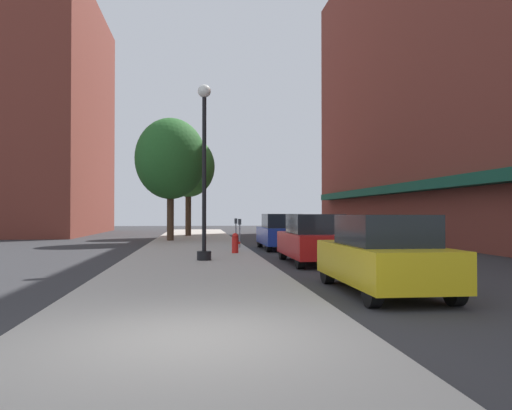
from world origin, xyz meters
TOP-DOWN VIEW (x-y plane):
  - ground_plane at (4.00, 18.00)m, footprint 90.00×90.00m
  - sidewalk_slab at (0.00, 19.00)m, footprint 4.80×50.00m
  - building_right_brick at (14.99, 22.00)m, footprint 6.80×40.00m
  - building_far_background at (-11.01, 37.00)m, footprint 6.80×18.00m
  - lamppost at (0.34, 10.85)m, footprint 0.48×0.48m
  - fire_hydrant at (1.61, 13.85)m, footprint 0.33×0.26m
  - parking_meter_near at (2.05, 17.01)m, footprint 0.14×0.09m
  - parking_meter_far at (2.05, 19.30)m, footprint 0.14×0.09m
  - tree_near at (-0.48, 29.98)m, footprint 3.68×3.68m
  - tree_mid at (-1.41, 23.79)m, footprint 4.09×4.09m
  - car_yellow at (4.00, 3.96)m, footprint 1.80×4.30m
  - car_red at (4.00, 10.46)m, footprint 1.80×4.30m
  - car_blue at (4.00, 17.30)m, footprint 1.80×4.30m

SIDE VIEW (x-z plane):
  - ground_plane at x=4.00m, z-range 0.00..0.00m
  - sidewalk_slab at x=0.00m, z-range 0.00..0.12m
  - fire_hydrant at x=1.61m, z-range 0.12..0.91m
  - car_yellow at x=4.00m, z-range -0.02..1.64m
  - car_red at x=4.00m, z-range -0.02..1.64m
  - car_blue at x=4.00m, z-range -0.02..1.64m
  - parking_meter_near at x=2.05m, z-range 0.29..1.60m
  - parking_meter_far at x=2.05m, z-range 0.29..1.60m
  - lamppost at x=0.34m, z-range 0.25..6.15m
  - tree_mid at x=-1.41m, z-range 1.29..8.38m
  - tree_near at x=-0.48m, z-range 1.44..8.38m
  - building_far_background at x=-11.01m, z-range -0.02..18.85m
  - building_right_brick at x=14.99m, z-range -0.02..21.08m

